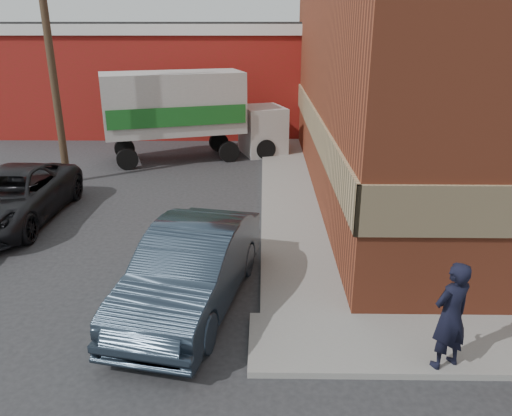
% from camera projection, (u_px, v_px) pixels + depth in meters
% --- Properties ---
extents(ground, '(90.00, 90.00, 0.00)m').
position_uv_depth(ground, '(275.00, 318.00, 9.90)').
color(ground, '#28282B').
rests_on(ground, ground).
extents(sidewalk_west, '(1.80, 18.00, 0.12)m').
position_uv_depth(sidewalk_west, '(287.00, 182.00, 18.31)').
color(sidewalk_west, gray).
rests_on(sidewalk_west, ground).
extents(warehouse, '(16.30, 8.30, 5.60)m').
position_uv_depth(warehouse, '(161.00, 75.00, 27.77)').
color(warehouse, maroon).
rests_on(warehouse, ground).
extents(utility_pole, '(2.00, 0.26, 9.00)m').
position_uv_depth(utility_pole, '(49.00, 48.00, 16.81)').
color(utility_pole, '#483324').
rests_on(utility_pole, ground).
extents(man, '(0.82, 0.70, 1.90)m').
position_uv_depth(man, '(451.00, 316.00, 8.03)').
color(man, black).
rests_on(man, sidewalk_south).
extents(sedan, '(2.76, 5.34, 1.68)m').
position_uv_depth(sedan, '(191.00, 268.00, 10.10)').
color(sedan, '#283443').
rests_on(sedan, ground).
extents(suv_a, '(2.57, 5.56, 1.54)m').
position_uv_depth(suv_a, '(11.00, 197.00, 14.50)').
color(suv_a, black).
rests_on(suv_a, ground).
extents(box_truck, '(7.74, 4.39, 3.67)m').
position_uv_depth(box_truck, '(191.00, 110.00, 20.96)').
color(box_truck, '#BBBBB7').
rests_on(box_truck, ground).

